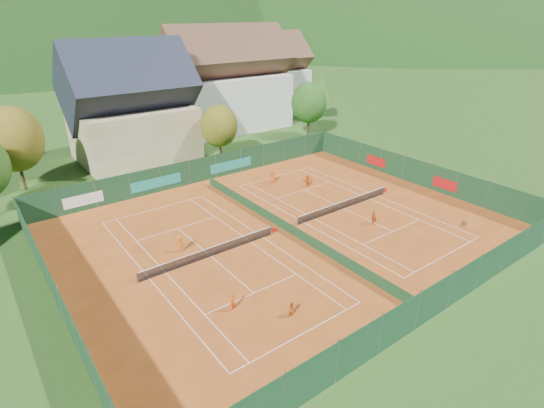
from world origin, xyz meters
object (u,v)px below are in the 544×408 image
(ball_hopper, at_px, (464,223))
(chalet, at_px, (132,111))
(player_left_mid, at_px, (292,310))
(player_left_near, at_px, (232,302))
(hotel_block_a, at_px, (227,86))
(player_right_far_b, at_px, (307,181))
(player_right_far_a, at_px, (273,177))
(hotel_block_b, at_px, (266,78))
(player_right_near, at_px, (373,218))
(player_left_far, at_px, (180,244))

(ball_hopper, bearing_deg, chalet, 112.98)
(ball_hopper, xyz_separation_m, player_left_mid, (-21.38, -0.12, 0.03))
(player_left_near, bearing_deg, ball_hopper, -29.38)
(hotel_block_a, relative_size, player_right_far_b, 14.45)
(hotel_block_a, xyz_separation_m, player_left_mid, (-23.41, -46.15, -6.80))
(player_right_far_a, bearing_deg, hotel_block_b, -132.35)
(player_left_near, relative_size, player_right_near, 1.00)
(hotel_block_b, relative_size, player_right_far_b, 11.56)
(chalet, relative_size, player_left_mid, 13.80)
(hotel_block_b, height_order, player_right_far_b, hotel_block_b)
(player_left_far, bearing_deg, hotel_block_b, -123.90)
(hotel_block_b, distance_m, player_left_far, 57.86)
(hotel_block_b, relative_size, player_left_far, 10.99)
(player_left_far, bearing_deg, ball_hopper, 162.14)
(ball_hopper, relative_size, player_left_mid, 0.68)
(hotel_block_a, distance_m, hotel_block_b, 16.14)
(hotel_block_a, xyz_separation_m, player_right_near, (-8.38, -40.28, -6.66))
(player_left_near, relative_size, player_right_far_a, 0.95)
(player_left_mid, bearing_deg, player_left_near, 135.53)
(hotel_block_a, bearing_deg, ball_hopper, -92.52)
(player_right_far_a, bearing_deg, player_left_mid, 48.84)
(player_left_near, distance_m, player_left_far, 9.45)
(player_left_near, relative_size, player_left_mid, 1.22)
(chalet, xyz_separation_m, player_left_near, (-7.30, -37.15, -5.91))
(chalet, distance_m, player_right_near, 36.37)
(player_left_far, bearing_deg, player_left_mid, 109.96)
(hotel_block_b, relative_size, player_left_mid, 14.72)
(hotel_block_a, bearing_deg, player_right_far_a, -110.51)
(hotel_block_a, bearing_deg, player_left_mid, -116.89)
(player_left_mid, xyz_separation_m, player_right_near, (15.03, 5.87, 0.13))
(ball_hopper, distance_m, player_right_far_a, 21.85)
(player_left_mid, bearing_deg, ball_hopper, 1.94)
(hotel_block_a, height_order, player_left_mid, hotel_block_a)
(hotel_block_a, distance_m, player_left_far, 42.89)
(hotel_block_a, relative_size, player_right_far_a, 14.20)
(chalet, xyz_separation_m, player_left_far, (-6.67, -27.72, -5.84))
(hotel_block_a, distance_m, player_left_near, 50.97)
(player_left_near, height_order, player_left_mid, player_left_near)
(chalet, height_order, player_left_far, chalet)
(hotel_block_b, xyz_separation_m, player_left_near, (-40.30, -51.15, -5.90))
(chalet, height_order, hotel_block_a, hotel_block_a)
(hotel_block_a, bearing_deg, player_left_far, -127.28)
(player_right_near, bearing_deg, player_right_far_b, 34.70)
(player_right_near, xyz_separation_m, player_right_far_b, (1.34, 11.25, 0.03))
(player_left_near, bearing_deg, chalet, 56.29)
(chalet, relative_size, player_right_far_a, 10.65)
(ball_hopper, xyz_separation_m, player_right_far_b, (-5.01, 17.00, 0.19))
(player_left_mid, bearing_deg, chalet, 85.36)
(player_left_near, distance_m, player_right_far_b, 23.88)
(player_left_mid, relative_size, player_right_near, 0.82)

